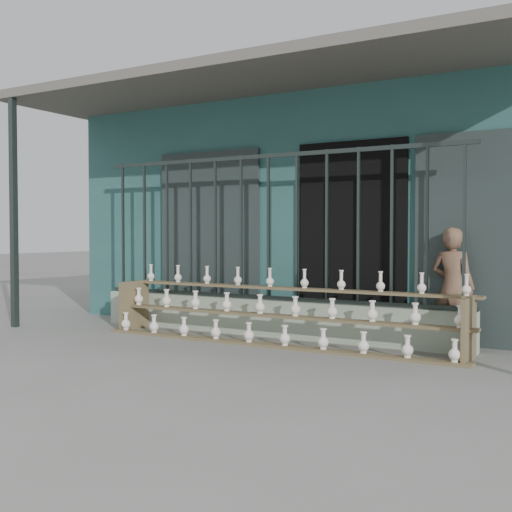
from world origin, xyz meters
The scene contains 6 objects.
ground centered at (0.00, 0.00, 0.00)m, with size 60.00×60.00×0.00m, color slate.
workshop_building centered at (0.00, 4.23, 1.62)m, with size 7.40×6.60×3.21m.
parapet_wall centered at (0.00, 1.30, 0.23)m, with size 5.00×0.20×0.45m, color #9AAC93.
security_fence centered at (0.00, 1.30, 1.35)m, with size 5.00×0.04×1.80m.
shelf_rack centered at (0.34, 0.89, 0.36)m, with size 4.50×0.68×0.85m.
elderly_woman centered at (2.17, 1.62, 0.67)m, with size 0.49×0.32×1.34m, color brown.
Camera 1 is at (3.83, -5.61, 1.27)m, focal length 45.00 mm.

